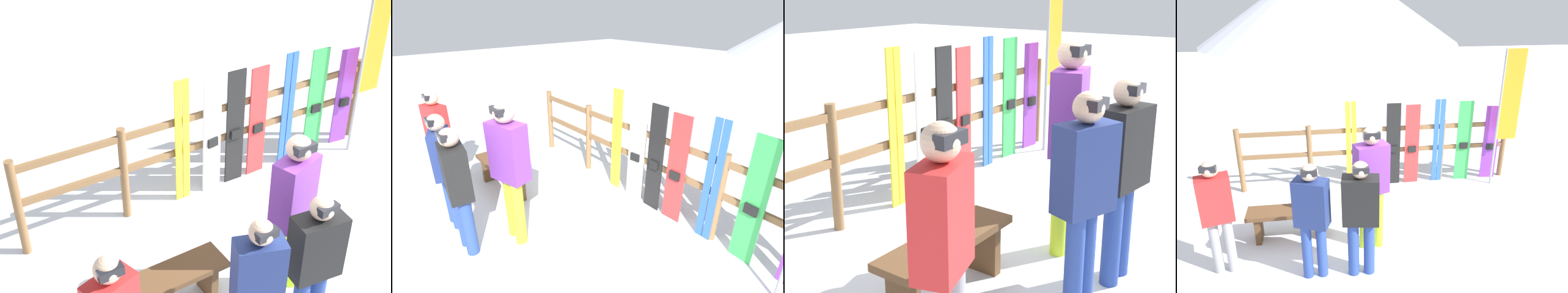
{
  "view_description": "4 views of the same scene",
  "coord_description": "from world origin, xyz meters",
  "views": [
    {
      "loc": [
        -3.28,
        -3.12,
        4.25
      ],
      "look_at": [
        -0.64,
        1.15,
        1.12
      ],
      "focal_mm": 50.0,
      "sensor_mm": 36.0,
      "label": 1
    },
    {
      "loc": [
        2.63,
        -1.46,
        2.74
      ],
      "look_at": [
        -0.07,
        0.78,
        1.14
      ],
      "focal_mm": 28.0,
      "sensor_mm": 36.0,
      "label": 2
    },
    {
      "loc": [
        -4.32,
        -2.08,
        2.24
      ],
      "look_at": [
        -0.28,
        0.81,
        0.75
      ],
      "focal_mm": 50.0,
      "sensor_mm": 36.0,
      "label": 3
    },
    {
      "loc": [
        -1.0,
        -4.71,
        3.45
      ],
      "look_at": [
        -0.21,
        0.88,
        1.13
      ],
      "focal_mm": 35.0,
      "sensor_mm": 36.0,
      "label": 4
    }
  ],
  "objects": [
    {
      "name": "ski_pair_blue",
      "position": [
        1.15,
        1.71,
        0.82
      ],
      "size": [
        0.19,
        0.02,
        1.63
      ],
      "color": "blue",
      "rests_on": "ground"
    },
    {
      "name": "snowboard_purple",
      "position": [
        2.19,
        1.71,
        0.73
      ],
      "size": [
        0.28,
        0.08,
        1.47
      ],
      "color": "purple",
      "rests_on": "ground"
    },
    {
      "name": "ground_plane",
      "position": [
        0.0,
        0.0,
        0.0
      ],
      "size": [
        40.0,
        40.0,
        0.0
      ],
      "primitive_type": "plane",
      "color": "white"
    },
    {
      "name": "snowboard_black_stripe",
      "position": [
        0.29,
        1.71,
        0.79
      ],
      "size": [
        0.26,
        0.06,
        1.59
      ],
      "color": "black",
      "rests_on": "ground"
    },
    {
      "name": "person_black",
      "position": [
        -0.58,
        -0.71,
        0.92
      ],
      "size": [
        0.48,
        0.31,
        1.6
      ],
      "color": "navy",
      "rests_on": "ground"
    },
    {
      "name": "snowboard_white",
      "position": [
        -0.06,
        1.71,
        0.78
      ],
      "size": [
        0.27,
        0.08,
        1.57
      ],
      "color": "white",
      "rests_on": "ground"
    },
    {
      "name": "ski_pair_yellow",
      "position": [
        -0.48,
        1.71,
        0.83
      ],
      "size": [
        0.2,
        0.02,
        1.66
      ],
      "color": "yellow",
      "rests_on": "ground"
    },
    {
      "name": "person_purple",
      "position": [
        -0.37,
        -0.16,
        1.07
      ],
      "size": [
        0.5,
        0.36,
        1.83
      ],
      "color": "#B7D826",
      "rests_on": "ground"
    },
    {
      "name": "rental_flag",
      "position": [
        2.28,
        1.45,
        1.56
      ],
      "size": [
        0.4,
        0.04,
        2.54
      ],
      "color": "#99999E",
      "rests_on": "ground"
    },
    {
      "name": "person_red",
      "position": [
        -2.34,
        -0.43,
        0.94
      ],
      "size": [
        0.44,
        0.32,
        1.6
      ],
      "color": "gray",
      "rests_on": "ground"
    },
    {
      "name": "snowboard_green",
      "position": [
        1.65,
        1.71,
        0.79
      ],
      "size": [
        0.27,
        0.07,
        1.58
      ],
      "color": "green",
      "rests_on": "ground"
    },
    {
      "name": "person_navy",
      "position": [
        -1.17,
        -0.68,
        0.93
      ],
      "size": [
        0.46,
        0.35,
        1.59
      ],
      "color": "navy",
      "rests_on": "ground"
    },
    {
      "name": "bench",
      "position": [
        -1.54,
        0.2,
        0.35
      ],
      "size": [
        1.22,
        0.36,
        0.48
      ],
      "color": "brown",
      "rests_on": "ground"
    },
    {
      "name": "fence",
      "position": [
        -0.0,
        1.77,
        0.72
      ],
      "size": [
        5.07,
        0.1,
        1.22
      ],
      "color": "brown",
      "rests_on": "ground"
    },
    {
      "name": "snowboard_red",
      "position": [
        0.65,
        1.71,
        0.77
      ],
      "size": [
        0.27,
        0.06,
        1.55
      ],
      "color": "red",
      "rests_on": "ground"
    }
  ]
}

